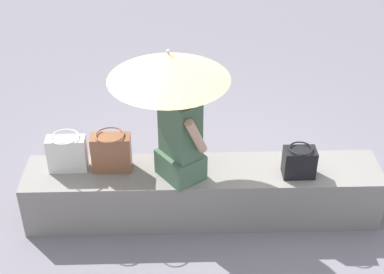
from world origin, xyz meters
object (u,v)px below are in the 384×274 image
Objects in this scene: parasol at (169,66)px; tote_bag_canvas at (67,153)px; shoulder_bag_spare at (111,152)px; person_seated at (180,135)px; handbag_black at (299,162)px.

parasol reaches higher than tote_bag_canvas.
tote_bag_canvas is 0.95× the size of shoulder_bag_spare.
person_seated reaches higher than handbag_black.
handbag_black is at bearing 178.91° from person_seated.
handbag_black is (-1.03, 0.07, -0.83)m from parasol.
person_seated is 0.61m from shoulder_bag_spare.
shoulder_bag_spare is at bearing 178.62° from tote_bag_canvas.
handbag_black is at bearing 175.92° from tote_bag_canvas.
parasol is at bearing -4.12° from handbag_black.
parasol reaches higher than handbag_black.
tote_bag_canvas is 0.36m from shoulder_bag_spare.
handbag_black is 1.87m from tote_bag_canvas.
handbag_black is at bearing 175.28° from shoulder_bag_spare.
shoulder_bag_spare is at bearing -5.99° from parasol.
shoulder_bag_spare is (0.48, -0.05, -0.79)m from parasol.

